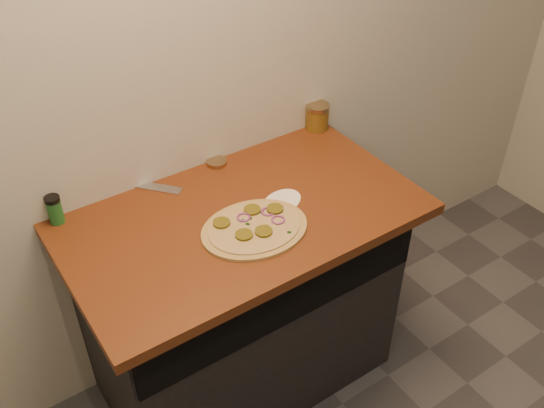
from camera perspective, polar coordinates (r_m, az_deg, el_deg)
cabinet at (r=2.37m, az=-2.87°, el=-9.33°), size 1.10×0.60×0.86m
countertop at (r=2.05m, az=-2.81°, el=-1.25°), size 1.20×0.70×0.04m
pizza at (r=1.96m, az=-1.66°, el=-2.24°), size 0.38×0.38×0.02m
chefs_knife at (r=2.21m, az=-13.03°, el=1.97°), size 0.23×0.26×0.02m
mason_jar_lid at (r=2.27m, az=-5.23°, el=3.93°), size 0.09×0.09×0.02m
salsa_jar at (r=2.47m, az=4.28°, el=8.23°), size 0.10×0.10×0.11m
spice_shaker at (r=2.08m, az=-19.77°, el=-0.49°), size 0.05×0.05×0.10m
flour_spill at (r=2.08m, az=0.94°, el=0.25°), size 0.20×0.20×0.00m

